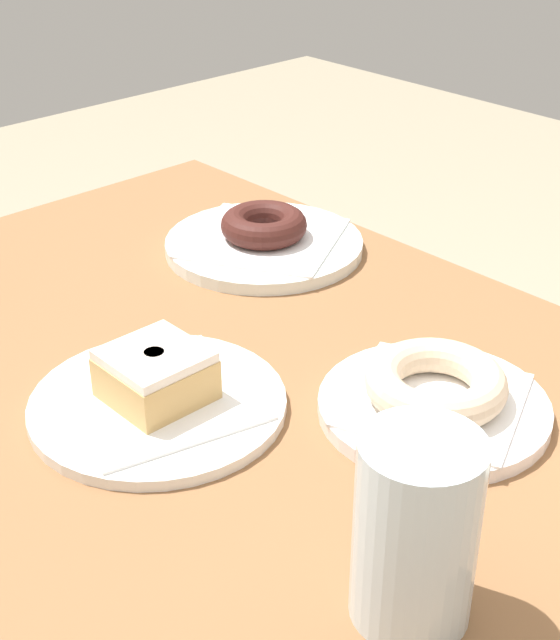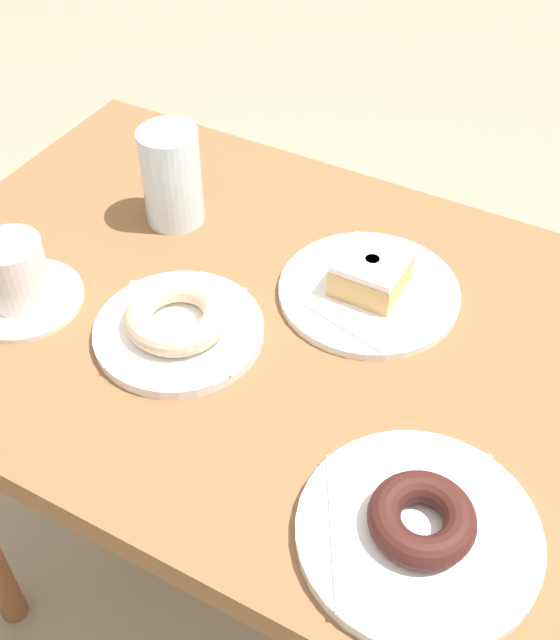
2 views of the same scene
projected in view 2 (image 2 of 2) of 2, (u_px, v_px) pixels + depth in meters
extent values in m
plane|color=gray|center=(294.00, 607.00, 1.46)|extent=(6.00, 6.00, 0.00)
cube|color=brown|center=(301.00, 340.00, 0.97)|extent=(1.06, 0.66, 0.04)
cylinder|color=brown|center=(153.00, 309.00, 1.53)|extent=(0.05, 0.05, 0.69)
cylinder|color=white|center=(418.00, 534.00, 0.75)|extent=(0.23, 0.23, 0.01)
cube|color=white|center=(419.00, 529.00, 0.74)|extent=(0.23, 0.23, 0.00)
torus|color=#3E1A15|center=(422.00, 519.00, 0.73)|extent=(0.10, 0.10, 0.03)
cylinder|color=white|center=(369.00, 292.00, 0.99)|extent=(0.23, 0.23, 0.01)
cube|color=white|center=(369.00, 288.00, 0.99)|extent=(0.19, 0.19, 0.00)
cube|color=tan|center=(371.00, 276.00, 0.97)|extent=(0.08, 0.08, 0.04)
cube|color=silver|center=(372.00, 261.00, 0.96)|extent=(0.08, 0.08, 0.01)
cylinder|color=tan|center=(372.00, 260.00, 0.96)|extent=(0.02, 0.02, 0.00)
cylinder|color=white|center=(179.00, 331.00, 0.94)|extent=(0.20, 0.20, 0.01)
cube|color=white|center=(178.00, 326.00, 0.94)|extent=(0.19, 0.19, 0.00)
torus|color=beige|center=(177.00, 316.00, 0.92)|extent=(0.12, 0.12, 0.03)
cylinder|color=silver|center=(172.00, 177.00, 1.06)|extent=(0.08, 0.08, 0.14)
cylinder|color=silver|center=(23.00, 299.00, 0.99)|extent=(0.15, 0.15, 0.01)
cylinder|color=silver|center=(15.00, 271.00, 0.95)|extent=(0.08, 0.08, 0.08)
cylinder|color=black|center=(7.00, 247.00, 0.93)|extent=(0.07, 0.07, 0.00)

